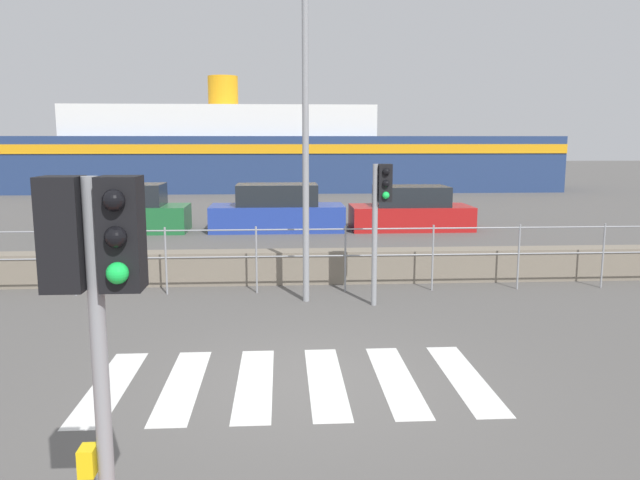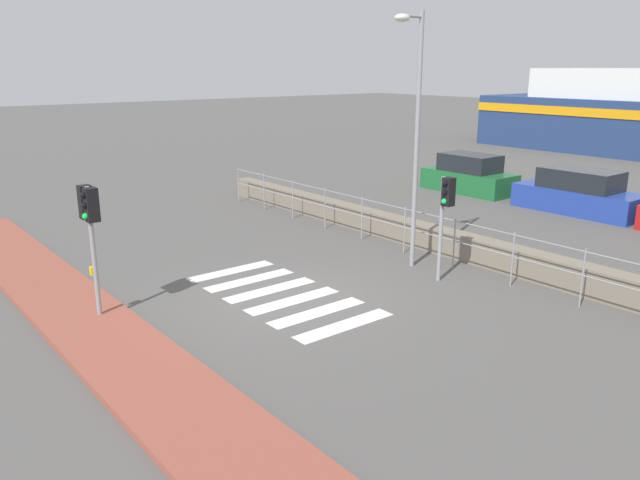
% 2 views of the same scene
% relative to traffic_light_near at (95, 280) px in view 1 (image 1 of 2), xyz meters
% --- Properties ---
extents(ground_plane, '(160.00, 160.00, 0.00)m').
position_rel_traffic_light_near_xyz_m(ground_plane, '(1.50, 3.80, -2.21)').
color(ground_plane, '#565451').
extents(crosswalk, '(4.95, 2.40, 0.01)m').
position_rel_traffic_light_near_xyz_m(crosswalk, '(1.21, 3.80, -2.21)').
color(crosswalk, silver).
rests_on(crosswalk, ground_plane).
extents(seawall, '(21.72, 0.55, 0.70)m').
position_rel_traffic_light_near_xyz_m(seawall, '(1.50, 9.37, -1.86)').
color(seawall, slate).
rests_on(seawall, ground_plane).
extents(harbor_fence, '(19.59, 0.04, 1.34)m').
position_rel_traffic_light_near_xyz_m(harbor_fence, '(1.50, 8.50, -1.34)').
color(harbor_fence, gray).
rests_on(harbor_fence, ground_plane).
extents(traffic_light_near, '(0.58, 0.41, 2.83)m').
position_rel_traffic_light_near_xyz_m(traffic_light_near, '(0.00, 0.00, 0.00)').
color(traffic_light_near, gray).
rests_on(traffic_light_near, ground_plane).
extents(traffic_light_far, '(0.34, 0.32, 2.61)m').
position_rel_traffic_light_near_xyz_m(traffic_light_far, '(2.92, 7.42, -0.30)').
color(traffic_light_far, gray).
rests_on(traffic_light_far, ground_plane).
extents(streetlamp, '(0.32, 0.95, 6.42)m').
position_rel_traffic_light_near_xyz_m(streetlamp, '(1.57, 7.65, 1.72)').
color(streetlamp, gray).
rests_on(streetlamp, ground_plane).
extents(ferry_boat, '(31.97, 7.42, 6.79)m').
position_rel_traffic_light_near_xyz_m(ferry_boat, '(0.72, 35.06, -0.08)').
color(ferry_boat, navy).
rests_on(ferry_boat, ground_plane).
extents(parked_car_green, '(3.91, 1.72, 1.59)m').
position_rel_traffic_light_near_xyz_m(parked_car_green, '(-3.95, 17.14, -1.53)').
color(parked_car_green, '#1E6633').
rests_on(parked_car_green, ground_plane).
extents(parked_car_blue, '(4.46, 1.75, 1.57)m').
position_rel_traffic_light_near_xyz_m(parked_car_blue, '(0.98, 17.14, -1.54)').
color(parked_car_blue, '#233D9E').
rests_on(parked_car_blue, ground_plane).
extents(parked_car_red, '(4.07, 1.82, 1.48)m').
position_rel_traffic_light_near_xyz_m(parked_car_red, '(5.51, 17.14, -1.58)').
color(parked_car_red, '#B21919').
rests_on(parked_car_red, ground_plane).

